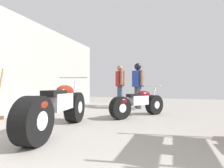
{
  "coord_description": "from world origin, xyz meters",
  "views": [
    {
      "loc": [
        0.97,
        -0.12,
        0.77
      ],
      "look_at": [
        -0.4,
        3.55,
        0.85
      ],
      "focal_mm": 26.33,
      "sensor_mm": 36.0,
      "label": 1
    }
  ],
  "objects_px": {
    "motorcycle_black_naked": "(138,103)",
    "mechanic_in_blue": "(120,83)",
    "mechanic_with_helmet": "(138,81)",
    "motorcycle_maroon_cruiser": "(58,108)"
  },
  "relations": [
    {
      "from": "mechanic_in_blue",
      "to": "motorcycle_black_naked",
      "type": "bearing_deg",
      "value": -61.01
    },
    {
      "from": "motorcycle_maroon_cruiser",
      "to": "mechanic_in_blue",
      "type": "height_order",
      "value": "mechanic_in_blue"
    },
    {
      "from": "motorcycle_black_naked",
      "to": "mechanic_with_helmet",
      "type": "height_order",
      "value": "mechanic_with_helmet"
    },
    {
      "from": "motorcycle_maroon_cruiser",
      "to": "mechanic_in_blue",
      "type": "bearing_deg",
      "value": 92.03
    },
    {
      "from": "motorcycle_black_naked",
      "to": "mechanic_with_helmet",
      "type": "xyz_separation_m",
      "value": [
        -0.33,
        1.65,
        0.64
      ]
    },
    {
      "from": "mechanic_in_blue",
      "to": "mechanic_with_helmet",
      "type": "distance_m",
      "value": 0.93
    },
    {
      "from": "motorcycle_black_naked",
      "to": "mechanic_in_blue",
      "type": "distance_m",
      "value": 2.45
    },
    {
      "from": "mechanic_in_blue",
      "to": "mechanic_with_helmet",
      "type": "bearing_deg",
      "value": -27.72
    },
    {
      "from": "motorcycle_maroon_cruiser",
      "to": "mechanic_with_helmet",
      "type": "xyz_separation_m",
      "value": [
        0.68,
        3.55,
        0.57
      ]
    },
    {
      "from": "motorcycle_maroon_cruiser",
      "to": "motorcycle_black_naked",
      "type": "distance_m",
      "value": 2.16
    }
  ]
}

